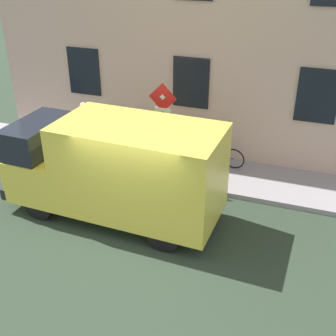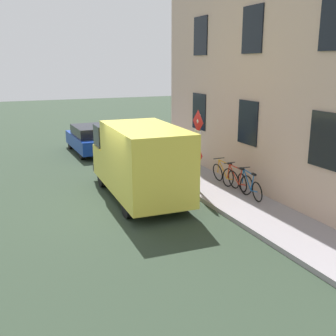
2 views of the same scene
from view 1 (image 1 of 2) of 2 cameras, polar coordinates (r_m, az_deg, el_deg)
ground_plane at (r=10.43m, az=-4.16°, el=-8.27°), size 80.00×80.00×0.00m
sidewalk_slab at (r=12.93m, az=1.51°, el=-0.02°), size 2.04×15.00×0.14m
building_facade at (r=12.92m, az=3.74°, el=17.49°), size 0.75×13.00×7.58m
sign_post_stacked at (r=11.55m, az=-0.68°, el=5.91°), size 0.15×0.56×2.66m
delivery_van at (r=10.35m, az=-6.77°, el=0.02°), size 2.18×5.39×2.50m
bicycle_blue at (r=12.89m, az=6.52°, el=1.91°), size 0.46×1.71×0.89m
bicycle_red at (r=13.06m, az=3.32°, el=2.41°), size 0.46×1.71×0.89m
bicycle_orange at (r=13.26m, az=0.22°, el=2.89°), size 0.46×1.71×0.89m
pedestrian at (r=13.48m, az=-10.92°, el=5.39°), size 0.33×0.44×1.72m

